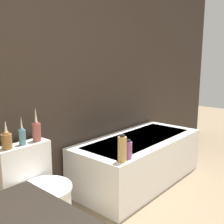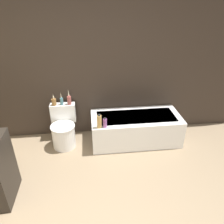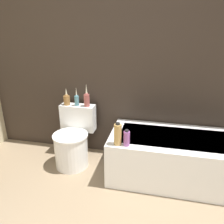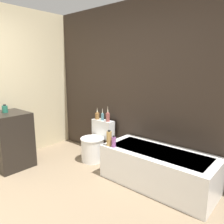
% 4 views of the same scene
% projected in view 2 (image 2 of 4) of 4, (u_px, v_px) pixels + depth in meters
% --- Properties ---
extents(wall_back_tiled, '(6.40, 0.06, 2.60)m').
position_uv_depth(wall_back_tiled, '(88.00, 64.00, 3.60)').
color(wall_back_tiled, '#332821').
rests_on(wall_back_tiled, ground_plane).
extents(bathtub, '(1.53, 0.70, 0.49)m').
position_uv_depth(bathtub, '(135.00, 128.00, 3.84)').
color(bathtub, white).
rests_on(bathtub, ground).
extents(toilet, '(0.42, 0.55, 0.67)m').
position_uv_depth(toilet, '(64.00, 130.00, 3.72)').
color(toilet, white).
rests_on(toilet, ground).
extents(vase_gold, '(0.08, 0.08, 0.21)m').
position_uv_depth(vase_gold, '(54.00, 101.00, 3.65)').
color(vase_gold, olive).
rests_on(vase_gold, toilet).
extents(vase_silver, '(0.05, 0.05, 0.22)m').
position_uv_depth(vase_silver, '(62.00, 101.00, 3.66)').
color(vase_silver, teal).
rests_on(vase_silver, toilet).
extents(vase_bronze, '(0.07, 0.07, 0.27)m').
position_uv_depth(vase_bronze, '(69.00, 99.00, 3.67)').
color(vase_bronze, '#994C47').
rests_on(vase_bronze, toilet).
extents(shampoo_bottle_tall, '(0.07, 0.07, 0.23)m').
position_uv_depth(shampoo_bottle_tall, '(99.00, 121.00, 3.36)').
color(shampoo_bottle_tall, tan).
rests_on(shampoo_bottle_tall, bathtub).
extents(shampoo_bottle_short, '(0.06, 0.06, 0.17)m').
position_uv_depth(shampoo_bottle_short, '(105.00, 123.00, 3.39)').
color(shampoo_bottle_short, '#8C4C8C').
rests_on(shampoo_bottle_short, bathtub).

